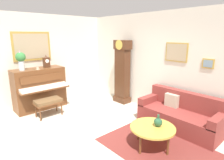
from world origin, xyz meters
TOP-DOWN VIEW (x-y plane):
  - ground_plane at (0.00, 0.00)m, footprint 6.40×6.00m
  - wall_left at (-2.60, -0.00)m, footprint 0.13×4.90m
  - wall_back at (0.01, 2.40)m, footprint 5.30×0.13m
  - area_rug at (1.34, 0.79)m, footprint 2.10×1.50m
  - piano at (-2.23, -0.10)m, footprint 0.87×1.44m
  - piano_bench at (-1.50, -0.17)m, footprint 0.42×0.70m
  - grandfather_clock at (-0.97, 2.12)m, footprint 0.52×0.34m
  - couch at (1.21, 1.92)m, footprint 1.90×0.80m
  - coffee_table at (1.26, 0.74)m, footprint 0.88×0.88m
  - mantel_clock at (-2.23, 0.17)m, footprint 0.13×0.18m
  - flower_vase at (-2.23, -0.54)m, footprint 0.26×0.26m
  - teacup at (-2.08, -0.16)m, footprint 0.12×0.12m
  - green_jug at (1.32, 0.84)m, footprint 0.17×0.17m

SIDE VIEW (x-z plane):
  - ground_plane at x=0.00m, z-range -0.10..0.00m
  - area_rug at x=1.34m, z-range 0.00..0.01m
  - couch at x=1.21m, z-range -0.11..0.73m
  - coffee_table at x=1.26m, z-range 0.19..0.62m
  - piano_bench at x=-1.50m, z-range 0.17..0.65m
  - green_jug at x=1.32m, z-range 0.40..0.64m
  - piano at x=-2.23m, z-range 0.01..1.23m
  - grandfather_clock at x=-0.97m, z-range -0.05..1.98m
  - teacup at x=-2.08m, z-range 1.22..1.28m
  - mantel_clock at x=-2.23m, z-range 1.20..1.58m
  - wall_back at x=0.01m, z-range 0.00..2.80m
  - wall_left at x=-2.60m, z-range 0.01..2.81m
  - flower_vase at x=-2.23m, z-range 1.25..1.83m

